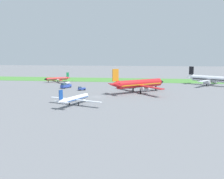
% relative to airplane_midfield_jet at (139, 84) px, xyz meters
% --- Properties ---
extents(ground_plane, '(600.00, 600.00, 0.00)m').
position_rel_airplane_midfield_jet_xyz_m(ground_plane, '(-16.99, -14.02, -4.15)').
color(ground_plane, slate).
extents(grass_taxiway_strip, '(360.00, 28.00, 0.08)m').
position_rel_airplane_midfield_jet_xyz_m(grass_taxiway_strip, '(-16.99, 54.93, -4.11)').
color(grass_taxiway_strip, '#478438').
rests_on(grass_taxiway_strip, ground_plane).
extents(airplane_midfield_jet, '(27.31, 26.77, 11.52)m').
position_rel_airplane_midfield_jet_xyz_m(airplane_midfield_jet, '(0.00, 0.00, 0.00)').
color(airplane_midfield_jet, red).
rests_on(airplane_midfield_jet, ground_plane).
extents(airplane_foreground_turboprop, '(20.62, 17.84, 6.41)m').
position_rel_airplane_midfield_jet_xyz_m(airplane_foreground_turboprop, '(-21.49, -31.99, -1.80)').
color(airplane_foreground_turboprop, silver).
rests_on(airplane_foreground_turboprop, ground_plane).
extents(airplane_parked_jet_far, '(25.95, 25.67, 10.71)m').
position_rel_airplane_midfield_jet_xyz_m(airplane_parked_jet_far, '(40.97, 32.25, -0.29)').
color(airplane_parked_jet_far, silver).
rests_on(airplane_parked_jet_far, ground_plane).
extents(airplane_taxiing_turboprop, '(15.33, 17.37, 6.13)m').
position_rel_airplane_midfield_jet_xyz_m(airplane_taxiing_turboprop, '(-54.30, 36.61, -1.91)').
color(airplane_taxiing_turboprop, red).
rests_on(airplane_taxiing_turboprop, ground_plane).
extents(fuel_truck_near_gate, '(4.67, 6.93, 3.29)m').
position_rel_airplane_midfield_jet_xyz_m(fuel_truck_near_gate, '(-39.30, 10.04, -2.57)').
color(fuel_truck_near_gate, '#334FB2').
rests_on(fuel_truck_near_gate, ground_plane).
extents(pushback_tug_midfield, '(3.98, 3.53, 1.95)m').
position_rel_airplane_midfield_jet_xyz_m(pushback_tug_midfield, '(-28.68, 2.97, -3.24)').
color(pushback_tug_midfield, '#334FB2').
rests_on(pushback_tug_midfield, ground_plane).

